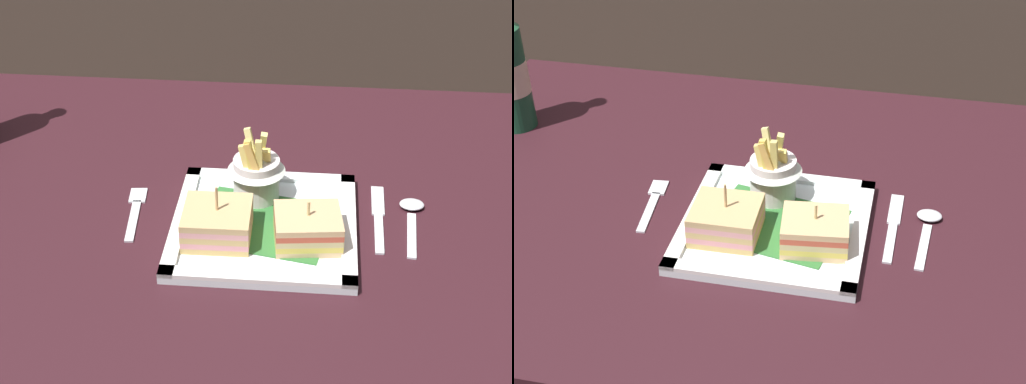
# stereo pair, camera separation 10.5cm
# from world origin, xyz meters

# --- Properties ---
(dining_table) EXTENTS (1.12, 0.77, 0.72)m
(dining_table) POSITION_xyz_m (0.00, 0.00, 0.58)
(dining_table) COLOR #31141A
(dining_table) RESTS_ON ground_plane
(square_plate) EXTENTS (0.25, 0.25, 0.02)m
(square_plate) POSITION_xyz_m (0.03, -0.06, 0.73)
(square_plate) COLOR white
(square_plate) RESTS_ON dining_table
(sandwich_half_left) EXTENTS (0.09, 0.09, 0.08)m
(sandwich_half_left) POSITION_xyz_m (-0.03, -0.10, 0.75)
(sandwich_half_left) COLOR tan
(sandwich_half_left) RESTS_ON square_plate
(sandwich_half_right) EXTENTS (0.09, 0.08, 0.06)m
(sandwich_half_right) POSITION_xyz_m (0.09, -0.10, 0.75)
(sandwich_half_right) COLOR tan
(sandwich_half_right) RESTS_ON square_plate
(fries_cup) EXTENTS (0.08, 0.08, 0.11)m
(fries_cup) POSITION_xyz_m (0.01, 0.00, 0.78)
(fries_cup) COLOR silver
(fries_cup) RESTS_ON square_plate
(fork) EXTENTS (0.03, 0.13, 0.00)m
(fork) POSITION_xyz_m (-0.16, -0.03, 0.72)
(fork) COLOR silver
(fork) RESTS_ON dining_table
(knife) EXTENTS (0.02, 0.16, 0.00)m
(knife) POSITION_xyz_m (0.19, -0.02, 0.72)
(knife) COLOR silver
(knife) RESTS_ON dining_table
(spoon) EXTENTS (0.03, 0.13, 0.01)m
(spoon) POSITION_xyz_m (0.23, -0.01, 0.73)
(spoon) COLOR silver
(spoon) RESTS_ON dining_table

